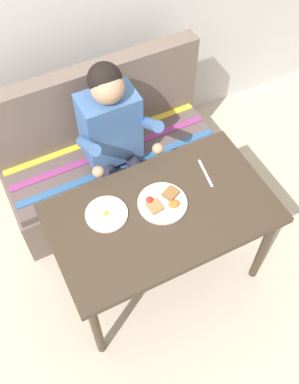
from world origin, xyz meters
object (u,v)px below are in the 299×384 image
(plate_eggs, at_px, (106,214))
(person, at_px, (115,137))
(table, at_px, (162,220))
(couch, at_px, (110,160))
(knife, at_px, (205,173))
(plate_breakfast, at_px, (162,203))

(plate_eggs, bearing_deg, person, 61.09)
(table, distance_m, person, 0.60)
(couch, height_order, plate_eggs, couch)
(knife, bearing_deg, plate_breakfast, -158.04)
(person, relative_size, plate_breakfast, 4.53)
(couch, height_order, person, person)
(plate_breakfast, xyz_separation_m, knife, (0.31, 0.07, -0.01))
(person, relative_size, knife, 6.06)
(knife, bearing_deg, couch, 126.13)
(person, bearing_deg, knife, -53.90)
(table, distance_m, knife, 0.37)
(couch, bearing_deg, plate_eggs, -112.66)
(plate_breakfast, xyz_separation_m, plate_eggs, (-0.30, 0.07, -0.00))
(table, relative_size, plate_eggs, 5.30)
(couch, relative_size, plate_eggs, 6.36)
(table, bearing_deg, plate_breakfast, 61.27)
(person, distance_m, knife, 0.59)
(plate_eggs, relative_size, knife, 1.13)
(person, height_order, knife, person)
(person, distance_m, plate_eggs, 0.54)
(table, relative_size, knife, 6.00)
(couch, relative_size, plate_breakfast, 5.38)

